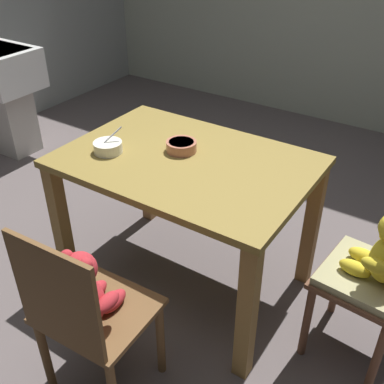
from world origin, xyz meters
The scene contains 7 objects.
ground_plane centered at (0.00, 0.00, -0.02)m, with size 5.20×5.20×0.04m.
dining_table centered at (0.00, 0.00, 0.63)m, with size 1.16×0.81×0.75m.
teddy_chair_near_right centered at (0.93, 0.03, 0.52)m, with size 0.41×0.42×0.89m.
teddy_chair_near_front centered at (0.06, -0.76, 0.51)m, with size 0.43×0.39×0.86m.
porridge_bowl_terracotta_center centered at (-0.06, 0.05, 0.78)m, with size 0.15×0.15×0.05m.
porridge_bowl_white_near_left centered at (-0.35, -0.15, 0.78)m, with size 0.14×0.14×0.12m.
sink_basin centered at (-2.05, 0.51, 0.55)m, with size 0.55×0.44×0.84m.
Camera 1 is at (1.05, -1.56, 1.78)m, focal length 42.97 mm.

